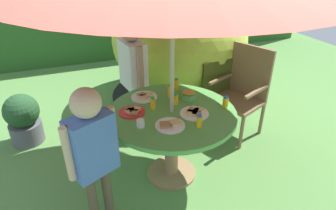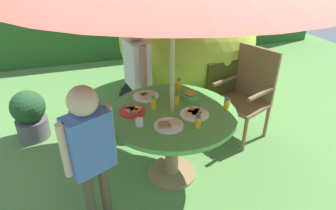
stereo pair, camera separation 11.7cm
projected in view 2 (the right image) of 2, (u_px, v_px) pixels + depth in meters
name	position (u px, v px, depth m)	size (l,w,h in m)	color
ground_plane	(172.00, 174.00, 2.89)	(10.00, 10.00, 0.02)	#548442
hedge_backdrop	(111.00, 11.00, 5.63)	(9.00, 0.70, 1.76)	#285623
garden_table	(172.00, 125.00, 2.61)	(1.14, 1.14, 0.72)	#93704C
wooden_chair	(248.00, 90.00, 3.28)	(0.63, 0.65, 1.03)	brown
dome_tent	(186.00, 40.00, 4.06)	(2.28, 2.28, 1.67)	#B2C63F
potted_plant	(30.00, 115.00, 3.30)	(0.38, 0.38, 0.59)	#595960
child_in_white_shirt	(137.00, 64.00, 3.12)	(0.25, 0.46, 1.36)	navy
child_in_blue_shirt	(89.00, 143.00, 2.03)	(0.38, 0.29, 1.22)	brown
snack_bowl	(190.00, 95.00, 2.72)	(0.14, 0.14, 0.08)	#66B259
plate_center_back	(133.00, 110.00, 2.53)	(0.23, 0.23, 0.03)	red
plate_near_left	(195.00, 113.00, 2.48)	(0.25, 0.25, 0.03)	white
plate_far_left	(169.00, 125.00, 2.32)	(0.24, 0.24, 0.03)	white
plate_mid_right	(146.00, 96.00, 2.77)	(0.25, 0.25, 0.03)	white
juice_bottle_near_right	(154.00, 103.00, 2.55)	(0.05, 0.05, 0.12)	yellow
juice_bottle_far_right	(173.00, 91.00, 2.74)	(0.06, 0.06, 0.13)	yellow
juice_bottle_center_front	(227.00, 103.00, 2.56)	(0.05, 0.05, 0.11)	yellow
juice_bottle_mid_left	(176.00, 99.00, 2.63)	(0.06, 0.06, 0.11)	yellow
juice_bottle_front_edge	(179.00, 85.00, 2.88)	(0.04, 0.04, 0.13)	yellow
juice_bottle_back_edge	(198.00, 122.00, 2.29)	(0.05, 0.05, 0.11)	yellow
cup_near	(139.00, 122.00, 2.32)	(0.06, 0.06, 0.06)	white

